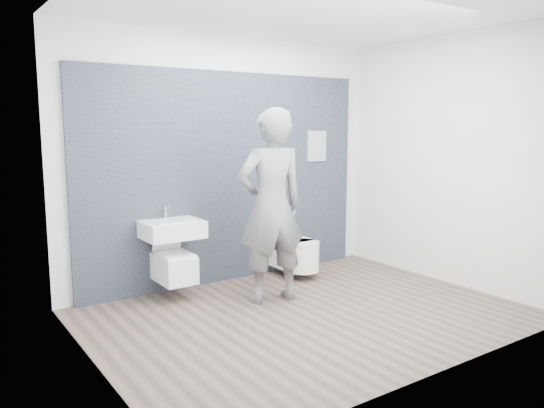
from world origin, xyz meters
TOP-DOWN VIEW (x-y plane):
  - ground at (0.00, 0.00)m, footprint 4.00×4.00m
  - room_shell at (0.00, 0.00)m, footprint 4.00×4.00m
  - tile_wall at (0.00, 1.47)m, footprint 3.60×0.06m
  - washbasin at (-0.84, 1.21)m, footprint 0.60×0.45m
  - toilet_square at (-0.84, 1.20)m, footprint 0.34×0.49m
  - toilet_rounded at (0.71, 1.11)m, footprint 0.39×0.66m
  - info_placard at (1.26, 1.43)m, footprint 0.29×0.03m
  - visitor at (-0.05, 0.55)m, footprint 0.78×0.58m

SIDE VIEW (x-z plane):
  - ground at x=0.00m, z-range 0.00..0.00m
  - tile_wall at x=0.00m, z-range -1.20..1.20m
  - info_placard at x=1.26m, z-range -0.19..0.19m
  - toilet_rounded at x=0.71m, z-range 0.09..0.45m
  - toilet_square at x=-0.84m, z-range 0.02..0.66m
  - washbasin at x=-0.84m, z-range 0.51..0.96m
  - visitor at x=-0.05m, z-range 0.00..1.97m
  - room_shell at x=0.00m, z-range -0.26..3.74m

